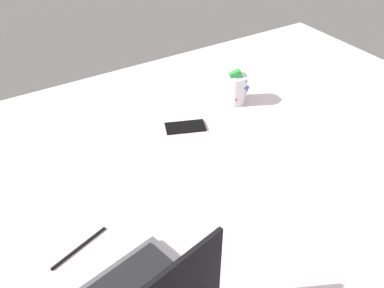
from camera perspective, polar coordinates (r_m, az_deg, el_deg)
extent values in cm
cube|color=silver|center=(151.37, 7.21, -1.99)|extent=(180.00, 140.00, 18.00)
cylinder|color=silver|center=(163.15, 5.73, 7.41)|extent=(9.00, 9.00, 11.00)
cube|color=red|center=(163.15, 5.76, 6.60)|extent=(6.00, 6.84, 5.24)
cube|color=blue|center=(163.14, 6.39, 7.61)|extent=(6.90, 7.22, 5.91)
cube|color=blue|center=(161.30, 6.28, 8.32)|extent=(6.17, 6.03, 6.18)
cube|color=#268C33|center=(160.55, 5.86, 9.26)|extent=(6.24, 6.01, 4.78)
cube|color=black|center=(149.60, -0.91, 2.31)|extent=(15.52, 11.45, 0.80)
cube|color=black|center=(113.49, -14.89, -13.31)|extent=(16.25, 6.17, 0.60)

